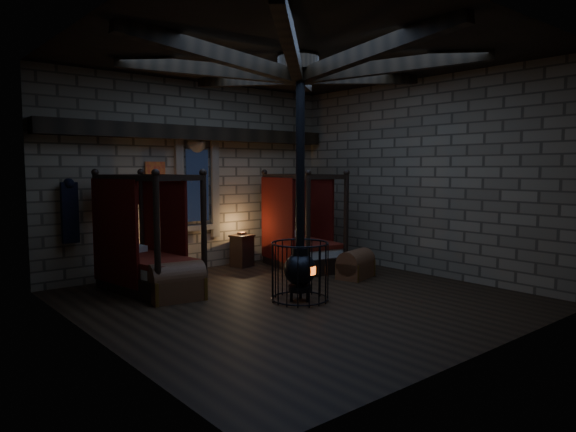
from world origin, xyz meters
TOP-DOWN VIEW (x-y plane):
  - room at (-0.00, 0.09)m, footprint 7.02×7.02m
  - bed_left at (-1.76, 2.28)m, footprint 1.40×2.22m
  - bed_right at (1.96, 2.14)m, footprint 1.41×2.21m
  - trunk_left at (-1.69, 1.27)m, footprint 1.00×0.72m
  - trunk_right at (2.06, 0.53)m, footprint 0.93×0.72m
  - nightstand_left at (-0.95, 3.15)m, footprint 0.52×0.50m
  - nightstand_right at (0.94, 3.08)m, footprint 0.55×0.53m
  - stove at (-0.06, -0.13)m, footprint 0.99×0.99m

SIDE VIEW (x-z plane):
  - trunk_right at x=2.06m, z-range -0.03..0.57m
  - trunk_left at x=-1.69m, z-range -0.04..0.64m
  - nightstand_left at x=-0.95m, z-range -0.07..0.80m
  - nightstand_right at x=0.94m, z-range -0.02..0.78m
  - bed_right at x=1.96m, z-range -0.54..1.61m
  - bed_left at x=-1.76m, z-range -0.55..1.62m
  - stove at x=-0.06m, z-range -1.41..2.64m
  - room at x=0.00m, z-range 1.60..5.89m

